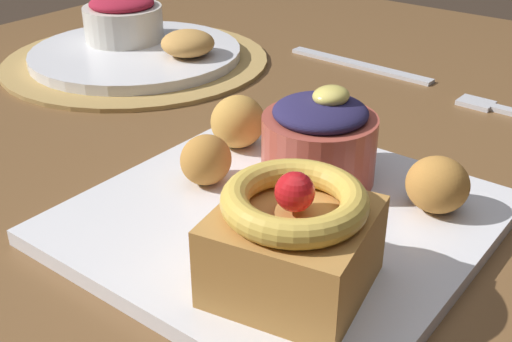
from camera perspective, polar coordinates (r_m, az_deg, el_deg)
name	(u,v)px	position (r m, az deg, el deg)	size (l,w,h in m)	color
dining_table	(201,276)	(0.56, -4.92, -9.26)	(1.33, 1.11, 0.73)	brown
woven_placemat	(137,60)	(0.82, -10.52, 9.61)	(0.32, 0.32, 0.01)	#AD894C
front_plate	(278,221)	(0.47, 1.96, -4.40)	(0.27, 0.27, 0.01)	white
cake_slice	(293,238)	(0.37, 3.31, -5.97)	(0.10, 0.10, 0.08)	#B77F3D
berry_ramekin	(319,140)	(0.49, 5.61, 2.74)	(0.09, 0.09, 0.08)	#B24C3D
fritter_front	(437,185)	(0.47, 15.75, -1.17)	(0.04, 0.05, 0.04)	#BC7F38
fritter_middle	(208,159)	(0.49, -4.31, 1.07)	(0.04, 0.04, 0.04)	#BC7F38
fritter_back	(238,122)	(0.55, -1.62, 4.40)	(0.05, 0.05, 0.05)	gold
back_plate	(136,53)	(0.81, -10.57, 10.18)	(0.26, 0.26, 0.01)	white
back_ramekin	(123,18)	(0.84, -11.66, 13.13)	(0.10, 0.10, 0.07)	silver
back_pastry	(188,43)	(0.77, -6.05, 11.17)	(0.06, 0.06, 0.03)	#C68E47
fork	(509,111)	(0.70, 21.45, 4.94)	(0.03, 0.13, 0.00)	silver
knife	(359,65)	(0.80, 9.10, 9.24)	(0.19, 0.02, 0.00)	silver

